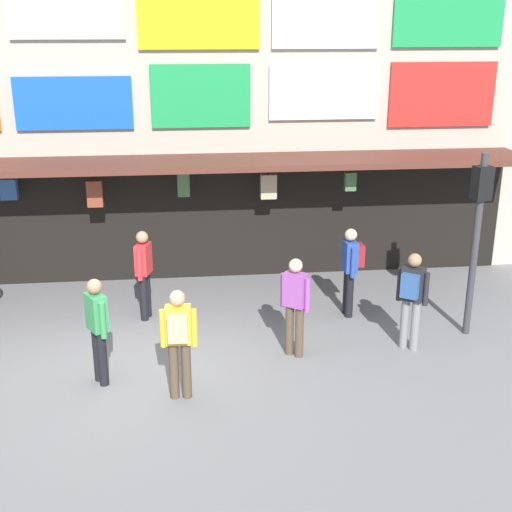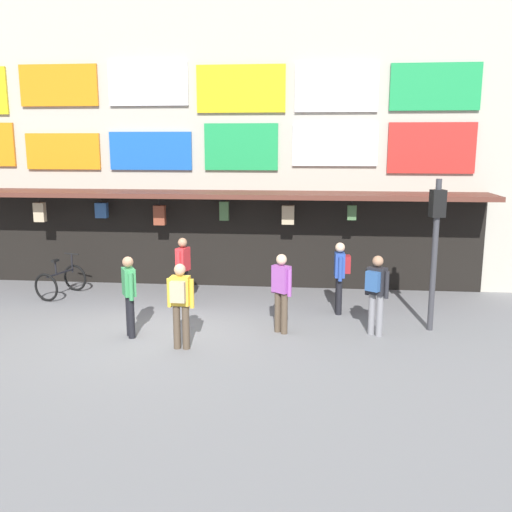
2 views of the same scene
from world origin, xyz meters
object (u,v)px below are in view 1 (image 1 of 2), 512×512
object	(u,v)px
traffic_light_far	(478,216)
pedestrian_in_green	(97,325)
pedestrian_in_purple	(412,294)
pedestrian_in_white	(144,270)
pedestrian_in_red	(179,337)
pedestrian_in_black	(295,302)
pedestrian_in_yellow	(351,265)

from	to	relation	value
traffic_light_far	pedestrian_in_green	world-z (taller)	traffic_light_far
pedestrian_in_purple	pedestrian_in_white	distance (m)	4.74
pedestrian_in_red	pedestrian_in_white	world-z (taller)	same
traffic_light_far	pedestrian_in_purple	bearing A→B (deg)	-157.95
traffic_light_far	pedestrian_in_green	size ratio (longest dim) A/B	1.90
pedestrian_in_purple	pedestrian_in_white	size ratio (longest dim) A/B	1.00
pedestrian_in_black	pedestrian_in_red	distance (m)	2.19
pedestrian_in_purple	pedestrian_in_red	distance (m)	3.97
pedestrian_in_purple	pedestrian_in_red	bearing A→B (deg)	-162.78
pedestrian_in_black	pedestrian_in_white	world-z (taller)	same
traffic_light_far	pedestrian_in_red	bearing A→B (deg)	-161.58
pedestrian_in_yellow	pedestrian_in_white	size ratio (longest dim) A/B	1.00
traffic_light_far	pedestrian_in_black	size ratio (longest dim) A/B	1.90
pedestrian_in_yellow	pedestrian_in_green	world-z (taller)	same
pedestrian_in_black	pedestrian_in_white	size ratio (longest dim) A/B	1.00
pedestrian_in_white	pedestrian_in_green	world-z (taller)	same
pedestrian_in_purple	pedestrian_in_black	distance (m)	1.93
pedestrian_in_white	pedestrian_in_red	bearing A→B (deg)	-77.99
pedestrian_in_black	pedestrian_in_red	bearing A→B (deg)	-148.08
pedestrian_in_black	pedestrian_in_red	size ratio (longest dim) A/B	1.00
pedestrian_in_black	pedestrian_in_green	bearing A→B (deg)	-169.56
pedestrian_in_purple	pedestrian_in_yellow	xyz separation A→B (m)	(-0.66, 1.48, 0.00)
pedestrian_in_black	pedestrian_in_green	xyz separation A→B (m)	(-3.05, -0.56, 0.00)
pedestrian_in_yellow	pedestrian_in_red	bearing A→B (deg)	-139.76
pedestrian_in_red	pedestrian_in_white	bearing A→B (deg)	102.01
pedestrian_in_black	pedestrian_in_yellow	world-z (taller)	same
pedestrian_in_red	pedestrian_in_white	size ratio (longest dim) A/B	1.00
pedestrian_in_purple	pedestrian_in_black	bearing A→B (deg)	-179.46
pedestrian_in_red	pedestrian_in_yellow	distance (m)	4.11
pedestrian_in_white	pedestrian_in_yellow	bearing A→B (deg)	-4.00
pedestrian_in_purple	pedestrian_in_white	bearing A→B (deg)	158.47
pedestrian_in_red	pedestrian_in_green	bearing A→B (deg)	153.60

